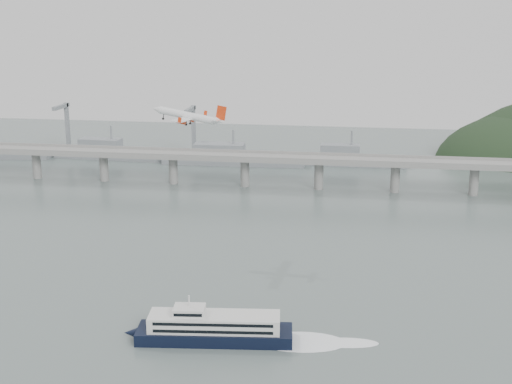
# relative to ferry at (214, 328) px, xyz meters

# --- Properties ---
(ground) EXTENTS (900.00, 900.00, 0.00)m
(ground) POSITION_rel_ferry_xyz_m (3.56, 21.26, -4.78)
(ground) COLOR #566461
(ground) RESTS_ON ground
(bridge) EXTENTS (800.00, 22.00, 23.90)m
(bridge) POSITION_rel_ferry_xyz_m (2.41, 221.26, 12.87)
(bridge) COLOR gray
(bridge) RESTS_ON ground
(distant_fleet) EXTENTS (453.00, 60.90, 40.00)m
(distant_fleet) POSITION_rel_ferry_xyz_m (-151.80, 286.34, 1.44)
(distant_fleet) COLOR slate
(distant_fleet) RESTS_ON ground
(ferry) EXTENTS (93.46, 23.20, 17.63)m
(ferry) POSITION_rel_ferry_xyz_m (0.00, 0.00, 0.00)
(ferry) COLOR black
(ferry) RESTS_ON ground
(airliner) EXTENTS (38.20, 34.83, 10.38)m
(airliner) POSITION_rel_ferry_xyz_m (-31.88, 95.07, 62.44)
(airliner) COLOR white
(airliner) RESTS_ON ground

